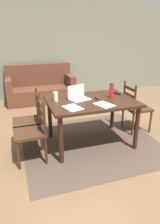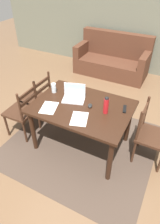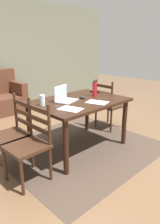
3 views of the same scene
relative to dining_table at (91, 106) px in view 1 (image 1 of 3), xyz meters
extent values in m
plane|color=brown|center=(0.00, 0.00, -0.68)|extent=(14.00, 14.00, 0.00)
cube|color=#47382D|center=(0.00, 0.00, -0.67)|extent=(2.29, 2.09, 0.01)
cube|color=#6B6D5B|center=(0.00, 3.13, 0.67)|extent=(8.00, 0.12, 2.70)
cube|color=black|center=(0.00, 0.00, 0.08)|extent=(1.40, 1.00, 0.04)
cylinder|color=black|center=(-0.62, -0.42, -0.31)|extent=(0.07, 0.07, 0.74)
cylinder|color=black|center=(0.62, -0.42, -0.31)|extent=(0.07, 0.07, 0.74)
cylinder|color=black|center=(-0.62, 0.42, -0.31)|extent=(0.07, 0.07, 0.74)
cylinder|color=black|center=(0.62, 0.42, -0.31)|extent=(0.07, 0.07, 0.74)
cube|color=#3D2316|center=(-1.03, 0.20, -0.23)|extent=(0.45, 0.45, 0.04)
cylinder|color=#3D2316|center=(-1.22, 0.01, -0.46)|extent=(0.04, 0.04, 0.43)
cylinder|color=#3D2316|center=(-1.22, 0.39, -0.46)|extent=(0.04, 0.04, 0.43)
cylinder|color=#3D2316|center=(-0.84, 0.01, -0.46)|extent=(0.04, 0.04, 0.43)
cylinder|color=#3D2316|center=(-0.84, 0.39, -0.46)|extent=(0.04, 0.04, 0.43)
cylinder|color=#3D2316|center=(-0.83, 0.01, 0.02)|extent=(0.04, 0.04, 0.50)
cylinder|color=#3D2316|center=(-0.83, 0.39, 0.02)|extent=(0.04, 0.04, 0.50)
cube|color=#3D2316|center=(-0.83, 0.20, -0.08)|extent=(0.03, 0.36, 0.05)
cube|color=#3D2316|center=(-0.83, 0.20, 0.05)|extent=(0.03, 0.36, 0.05)
cube|color=#3D2316|center=(-0.83, 0.20, 0.17)|extent=(0.03, 0.36, 0.05)
cube|color=#3D2316|center=(-1.03, -0.20, -0.23)|extent=(0.45, 0.45, 0.04)
cylinder|color=#3D2316|center=(-1.22, -0.39, -0.46)|extent=(0.04, 0.04, 0.43)
cylinder|color=#3D2316|center=(-1.22, -0.01, -0.46)|extent=(0.04, 0.04, 0.43)
cylinder|color=#3D2316|center=(-0.84, -0.38, -0.46)|extent=(0.04, 0.04, 0.43)
cylinder|color=#3D2316|center=(-0.84, 0.00, -0.46)|extent=(0.04, 0.04, 0.43)
cylinder|color=#3D2316|center=(-0.83, -0.38, 0.02)|extent=(0.04, 0.04, 0.50)
cylinder|color=#3D2316|center=(-0.83, 0.00, 0.02)|extent=(0.04, 0.04, 0.50)
cube|color=#3D2316|center=(-0.83, -0.19, -0.08)|extent=(0.03, 0.36, 0.05)
cube|color=#3D2316|center=(-0.83, -0.19, 0.05)|extent=(0.03, 0.36, 0.05)
cube|color=#3D2316|center=(-0.83, -0.19, 0.17)|extent=(0.03, 0.36, 0.05)
cube|color=#3D2316|center=(1.03, 0.20, -0.23)|extent=(0.45, 0.45, 0.04)
cylinder|color=#3D2316|center=(1.22, 0.39, -0.46)|extent=(0.04, 0.04, 0.43)
cylinder|color=#3D2316|center=(1.22, 0.01, -0.46)|extent=(0.04, 0.04, 0.43)
cylinder|color=#3D2316|center=(0.84, 0.39, -0.46)|extent=(0.04, 0.04, 0.43)
cylinder|color=#3D2316|center=(0.84, 0.01, -0.46)|extent=(0.04, 0.04, 0.43)
cylinder|color=#3D2316|center=(0.83, 0.39, 0.02)|extent=(0.04, 0.04, 0.50)
cylinder|color=#3D2316|center=(0.83, 0.01, 0.02)|extent=(0.04, 0.04, 0.50)
cube|color=#3D2316|center=(0.83, 0.20, -0.08)|extent=(0.03, 0.36, 0.05)
cube|color=#3D2316|center=(0.83, 0.20, 0.05)|extent=(0.03, 0.36, 0.05)
cube|color=#3D2316|center=(0.83, 0.20, 0.17)|extent=(0.03, 0.36, 0.05)
cube|color=#512D1E|center=(-0.47, 2.58, -0.48)|extent=(1.80, 0.80, 0.40)
cube|color=#512D1E|center=(-0.47, 2.88, 0.02)|extent=(1.80, 0.20, 0.60)
cube|color=#512D1E|center=(0.35, 2.58, -0.13)|extent=(0.16, 0.80, 0.30)
cube|color=#512D1E|center=(-1.29, 2.58, -0.13)|extent=(0.16, 0.80, 0.30)
cube|color=silver|center=(-0.17, 0.07, 0.11)|extent=(0.37, 0.31, 0.02)
cube|color=silver|center=(-0.21, 0.17, 0.22)|extent=(0.31, 0.11, 0.21)
cube|color=#A5CCEA|center=(-0.20, 0.16, 0.22)|extent=(0.28, 0.09, 0.19)
cylinder|color=red|center=(0.36, 0.01, 0.21)|extent=(0.07, 0.07, 0.23)
sphere|color=black|center=(0.36, 0.01, 0.33)|extent=(0.06, 0.06, 0.06)
cylinder|color=silver|center=(-0.56, 0.13, 0.17)|extent=(0.07, 0.07, 0.15)
ellipsoid|color=black|center=(0.11, 0.03, 0.12)|extent=(0.09, 0.11, 0.03)
cube|color=black|center=(0.57, 0.19, 0.11)|extent=(0.08, 0.18, 0.02)
cube|color=white|center=(-0.39, -0.26, 0.10)|extent=(0.29, 0.34, 0.00)
cube|color=white|center=(0.10, -0.28, 0.10)|extent=(0.29, 0.35, 0.00)
camera|label=1|loc=(-1.17, -2.92, 1.10)|focal=32.61mm
camera|label=2|loc=(1.04, -2.09, 1.79)|focal=32.37mm
camera|label=3|loc=(-2.11, -2.20, 0.89)|focal=33.82mm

